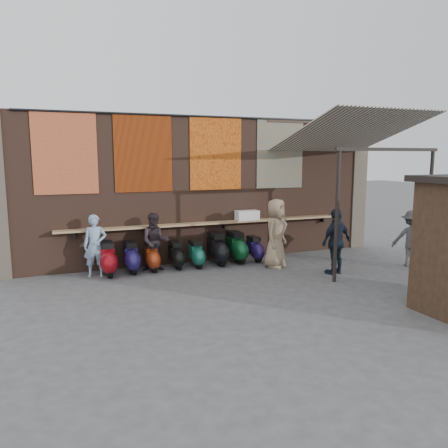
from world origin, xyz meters
name	(u,v)px	position (x,y,z in m)	size (l,w,h in m)	color
ground	(242,284)	(0.00, 0.00, 0.00)	(70.00, 70.00, 0.00)	#474749
brick_wall	(203,190)	(0.00, 2.70, 2.00)	(10.00, 0.40, 4.00)	brown
pier_right	(355,185)	(5.20, 2.70, 2.00)	(0.50, 0.50, 4.00)	#4C4238
eating_counter	(208,223)	(0.00, 2.33, 1.10)	(8.00, 0.32, 0.05)	#9E7A51
shelf_box	(247,215)	(1.17, 2.30, 1.26)	(0.65, 0.31, 0.27)	white
tapestry_redgold	(65,153)	(-3.60, 2.48, 3.00)	(1.50, 0.02, 2.00)	maroon
tapestry_sun	(143,153)	(-1.70, 2.48, 3.00)	(1.50, 0.02, 2.00)	#CF450C
tapestry_orange	(216,153)	(0.30, 2.48, 3.00)	(1.50, 0.02, 2.00)	orange
tapestry_multi	(280,154)	(2.30, 2.48, 3.00)	(1.50, 0.02, 2.00)	#246A85
hang_rail	(206,116)	(0.00, 2.47, 3.98)	(0.06, 0.06, 9.50)	black
scooter_stool_0	(108,259)	(-2.76, 1.97, 0.41)	(0.39, 0.87, 0.83)	#9F0C17
scooter_stool_1	(131,257)	(-2.17, 2.04, 0.39)	(0.37, 0.82, 0.78)	navy
scooter_stool_2	(152,257)	(-1.65, 2.03, 0.36)	(0.34, 0.75, 0.71)	#9E3415
scooter_stool_3	(176,255)	(-1.00, 2.03, 0.34)	(0.33, 0.72, 0.69)	black
scooter_stool_4	(196,254)	(-0.47, 1.96, 0.35)	(0.33, 0.74, 0.70)	#196550
scooter_stool_5	(217,249)	(0.15, 2.01, 0.42)	(0.40, 0.89, 0.85)	black
scooter_stool_6	(236,247)	(0.73, 2.04, 0.42)	(0.40, 0.89, 0.85)	#0D4523
scooter_stool_7	(254,249)	(1.27, 1.99, 0.34)	(0.32, 0.72, 0.68)	#241653
diner_left	(95,246)	(-3.04, 2.00, 0.76)	(0.56, 0.37, 1.53)	#86A2C3
diner_right	(155,242)	(-1.55, 2.00, 0.75)	(0.73, 0.57, 1.49)	#2D2327
shopper_navy	(336,241)	(2.55, -0.01, 0.83)	(0.97, 0.40, 1.65)	black
shopper_grey	(412,238)	(4.90, -0.10, 0.75)	(0.98, 0.56, 1.51)	#4C4C50
shopper_tan	(276,233)	(1.48, 1.16, 0.91)	(0.89, 0.58, 1.82)	#937A5D
awning_canvas	(349,132)	(3.50, 0.90, 3.55)	(3.20, 3.40, 0.03)	beige
awning_ledger	(316,121)	(3.50, 2.49, 3.95)	(3.30, 0.08, 0.12)	#33261C
awning_header	(389,149)	(3.50, -0.60, 3.08)	(3.00, 0.08, 0.08)	black
awning_post_left	(337,216)	(2.10, -0.60, 1.55)	(0.09, 0.09, 3.10)	black
awning_post_right	(429,211)	(4.90, -0.60, 1.55)	(0.09, 0.09, 3.10)	black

